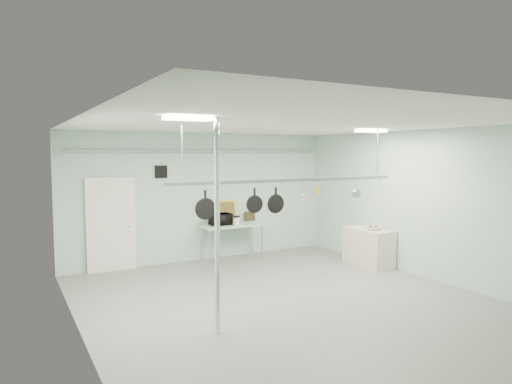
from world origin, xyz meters
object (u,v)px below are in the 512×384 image
coffee_canister (237,221)px  skillet_left (205,205)px  side_cabinet (368,247)px  microwave (221,219)px  prep_table (232,227)px  pot_rack (291,179)px  fruit_bowl (374,228)px  skillet_mid (255,200)px  chrome_pole (217,228)px  skillet_right (276,200)px

coffee_canister → skillet_left: size_ratio=0.38×
side_cabinet → microwave: microwave is taller
side_cabinet → coffee_canister: size_ratio=6.41×
microwave → skillet_left: (-1.80, -3.32, 0.79)m
prep_table → microwave: 0.37m
pot_rack → skillet_left: pot_rack is taller
pot_rack → side_cabinet: bearing=20.4°
pot_rack → microwave: pot_rack is taller
fruit_bowl → microwave: bearing=139.3°
skillet_left → skillet_mid: same height
chrome_pole → coffee_canister: chrome_pole is taller
chrome_pole → prep_table: size_ratio=2.00×
fruit_bowl → skillet_mid: (-3.69, -0.90, 0.93)m
chrome_pole → prep_table: 4.85m
side_cabinet → microwave: 3.67m
side_cabinet → microwave: size_ratio=2.32×
skillet_mid → skillet_right: size_ratio=0.89×
coffee_canister → skillet_mid: size_ratio=0.44×
side_cabinet → skillet_mid: bearing=-163.5°
skillet_right → skillet_left: bearing=179.9°
prep_table → microwave: (-0.30, 0.02, 0.22)m
coffee_canister → fruit_bowl: coffee_canister is taller
microwave → skillet_right: size_ratio=1.08×
prep_table → skillet_right: size_ratio=3.32×
side_cabinet → pot_rack: pot_rack is taller
prep_table → pot_rack: 3.61m
side_cabinet → chrome_pole: bearing=-157.6°
fruit_bowl → skillet_left: size_ratio=0.73×
skillet_left → skillet_right: bearing=-0.6°
pot_rack → skillet_mid: 0.85m
microwave → chrome_pole: bearing=60.9°
prep_table → fruit_bowl: (2.51, -2.40, 0.11)m
fruit_bowl → skillet_left: bearing=-169.0°
chrome_pole → skillet_mid: bearing=38.6°
skillet_right → prep_table: bearing=77.3°
pot_rack → skillet_right: bearing=180.0°
pot_rack → microwave: 3.53m
skillet_left → skillet_right: (1.37, 0.00, 0.00)m
prep_table → microwave: microwave is taller
coffee_canister → fruit_bowl: bearing=-42.6°
skillet_left → fruit_bowl: bearing=10.4°
side_cabinet → skillet_right: size_ratio=2.49×
prep_table → side_cabinet: (2.55, -2.20, -0.38)m
side_cabinet → prep_table: bearing=139.2°
side_cabinet → fruit_bowl: 0.53m
chrome_pole → side_cabinet: 5.37m
prep_table → skillet_left: size_ratio=3.28×
chrome_pole → skillet_left: bearing=77.9°
side_cabinet → pot_rack: size_ratio=0.25×
pot_rack → coffee_canister: size_ratio=25.65×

